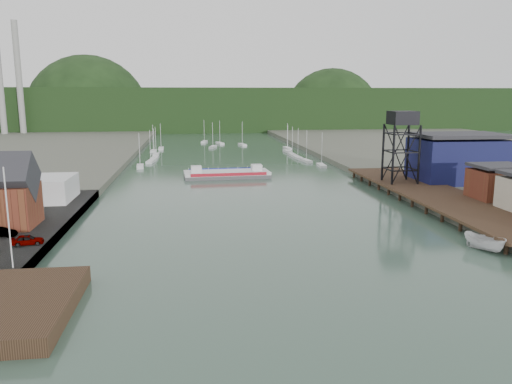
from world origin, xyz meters
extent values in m
plane|color=#2A4237|center=(0.00, 0.00, 0.00)|extent=(600.00, 600.00, 0.00)
cube|color=black|center=(-29.00, 0.00, 0.90)|extent=(10.00, 18.00, 1.80)
cube|color=black|center=(37.00, 45.00, 1.90)|extent=(14.00, 70.00, 0.50)
cylinder|color=black|center=(31.00, 45.00, 0.80)|extent=(0.60, 0.60, 2.20)
cylinder|color=black|center=(43.00, 45.00, 0.80)|extent=(0.60, 0.60, 2.20)
cube|color=silver|center=(-44.00, 50.00, 3.85)|extent=(18.00, 12.00, 4.50)
cylinder|color=silver|center=(-33.00, 10.00, 7.60)|extent=(0.16, 0.16, 12.00)
cylinder|color=black|center=(32.00, 55.00, 8.65)|extent=(0.50, 0.50, 13.00)
cylinder|color=black|center=(38.00, 55.00, 8.65)|extent=(0.50, 0.50, 13.00)
cylinder|color=black|center=(32.00, 61.00, 8.65)|extent=(0.50, 0.50, 13.00)
cylinder|color=black|center=(38.00, 61.00, 8.65)|extent=(0.50, 0.50, 13.00)
cube|color=black|center=(35.00, 58.00, 16.65)|extent=(5.50, 5.50, 3.00)
cube|color=#0B1033|center=(50.00, 60.00, 6.60)|extent=(20.00, 14.00, 10.00)
cube|color=#2D2D33|center=(50.00, 60.00, 12.50)|extent=(20.50, 14.50, 0.80)
cube|color=maroon|center=(46.00, 38.00, 4.60)|extent=(9.00, 8.00, 6.00)
cube|color=silver|center=(-27.54, 103.89, 0.35)|extent=(2.67, 7.65, 0.90)
cube|color=silver|center=(-25.28, 115.30, 0.35)|extent=(2.81, 7.67, 0.90)
cube|color=silver|center=(-24.71, 124.17, 0.35)|extent=(2.35, 7.59, 0.90)
cube|color=silver|center=(-24.81, 134.09, 0.35)|extent=(2.01, 7.50, 0.90)
cube|color=silver|center=(-26.64, 146.33, 0.35)|extent=(2.00, 7.50, 0.90)
cube|color=silver|center=(-24.32, 156.17, 0.35)|extent=(2.16, 7.54, 0.90)
cube|color=silver|center=(27.56, 99.03, 0.35)|extent=(2.53, 7.62, 0.90)
cube|color=silver|center=(25.46, 110.51, 0.35)|extent=(2.76, 7.67, 0.90)
cube|color=silver|center=(24.46, 119.29, 0.35)|extent=(2.22, 7.56, 0.90)
cube|color=silver|center=(24.27, 128.28, 0.35)|extent=(2.18, 7.54, 0.90)
cube|color=silver|center=(24.67, 139.38, 0.35)|extent=(2.46, 7.61, 0.90)
cube|color=silver|center=(26.78, 150.99, 0.35)|extent=(2.48, 7.61, 0.90)
cube|color=silver|center=(-3.16, 160.00, 0.35)|extent=(3.78, 7.76, 0.90)
cube|color=silver|center=(10.04, 168.00, 0.35)|extent=(3.31, 7.74, 0.90)
cube|color=silver|center=(0.66, 176.00, 0.35)|extent=(3.76, 7.76, 0.90)
cube|color=silver|center=(-6.11, 184.00, 0.35)|extent=(3.40, 7.74, 0.90)
cylinder|color=#9B9B96|center=(-102.00, 235.00, 30.00)|extent=(3.20, 3.20, 60.00)
cube|color=black|center=(0.00, 300.00, 12.00)|extent=(500.00, 120.00, 28.00)
sphere|color=black|center=(-80.00, 300.00, 8.00)|extent=(80.00, 80.00, 80.00)
sphere|color=black|center=(90.00, 310.00, 6.00)|extent=(70.00, 70.00, 70.00)
cube|color=#545457|center=(-2.70, 82.71, 0.45)|extent=(23.06, 10.37, 0.90)
cube|color=silver|center=(-2.70, 82.71, 1.26)|extent=(23.06, 10.37, 0.72)
cube|color=red|center=(-2.43, 78.16, 1.44)|extent=(19.82, 1.33, 0.81)
cube|color=navy|center=(-2.98, 87.26, 1.44)|extent=(19.82, 1.33, 0.81)
cube|color=silver|center=(-10.81, 82.22, 2.35)|extent=(2.87, 2.87, 1.80)
cube|color=silver|center=(5.40, 83.20, 2.35)|extent=(2.87, 2.87, 1.80)
imported|color=silver|center=(28.77, 13.66, 1.23)|extent=(4.84, 6.77, 2.45)
imported|color=#999999|center=(-34.19, 19.43, 2.30)|extent=(4.31, 2.19, 1.40)
imported|color=#999999|center=(-39.12, 24.00, 2.26)|extent=(4.04, 1.59, 1.31)
camera|label=1|loc=(-11.67, -49.10, 21.55)|focal=35.00mm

